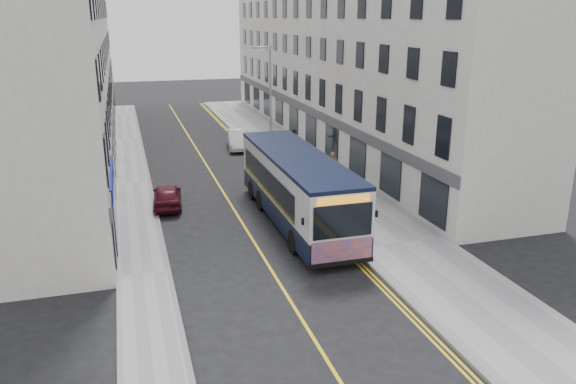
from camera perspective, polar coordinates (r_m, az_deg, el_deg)
ground at (r=24.73m, az=-2.96°, el=-5.91°), size 140.00×140.00×0.00m
pavement_east at (r=37.27m, az=2.03°, el=2.29°), size 4.50×64.00×0.12m
pavement_west at (r=35.47m, az=-15.49°, el=0.87°), size 2.00×64.00×0.12m
kerb_east at (r=36.64m, az=-1.31°, el=2.04°), size 0.18×64.00×0.13m
kerb_west at (r=35.49m, az=-13.88°, el=1.01°), size 0.18×64.00×0.13m
road_centre_line at (r=35.86m, az=-7.49°, el=1.45°), size 0.12×64.00×0.01m
road_dbl_yellow_inner at (r=36.55m, az=-1.99°, el=1.89°), size 0.10×64.00×0.01m
road_dbl_yellow_outer at (r=36.59m, az=-1.69°, el=1.92°), size 0.10×64.00×0.01m
terrace_east at (r=46.35m, az=4.84°, el=13.31°), size 6.00×46.00×13.00m
terrace_west at (r=43.40m, az=-21.92°, el=11.87°), size 6.00×46.00×13.00m
streetlamp at (r=37.69m, az=-1.91°, el=9.18°), size 1.32×0.18×8.00m
city_bus at (r=27.25m, az=0.91°, el=0.59°), size 2.78×11.94×3.47m
bicycle at (r=28.11m, az=6.24°, el=-1.70°), size 2.01×1.00×1.01m
pedestrian_near at (r=34.87m, az=4.61°, el=2.70°), size 0.61×0.40×1.67m
pedestrian_far at (r=41.92m, az=0.64°, el=5.28°), size 1.03×1.01×1.68m
car_white at (r=43.55m, az=-5.08°, el=5.34°), size 2.05×4.48×1.42m
car_maroon at (r=30.67m, az=-12.18°, el=-0.35°), size 1.80×3.82×1.26m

